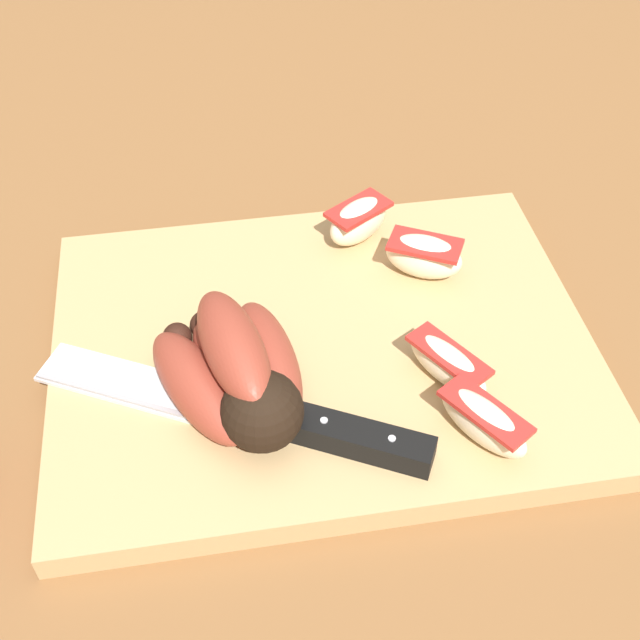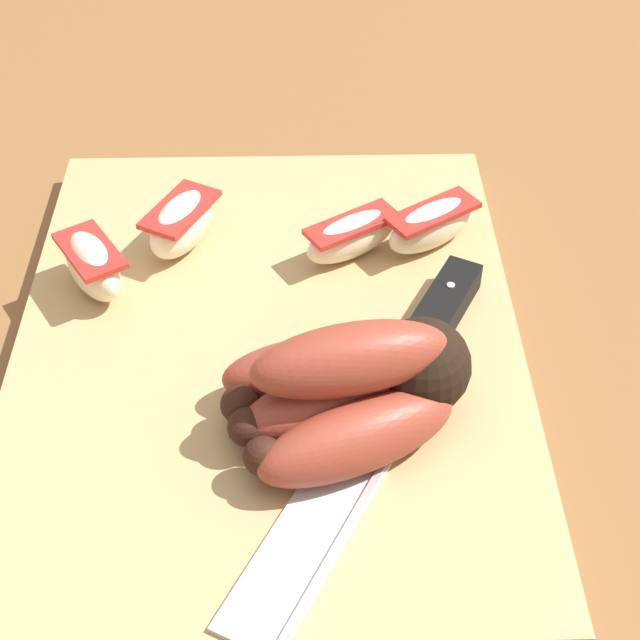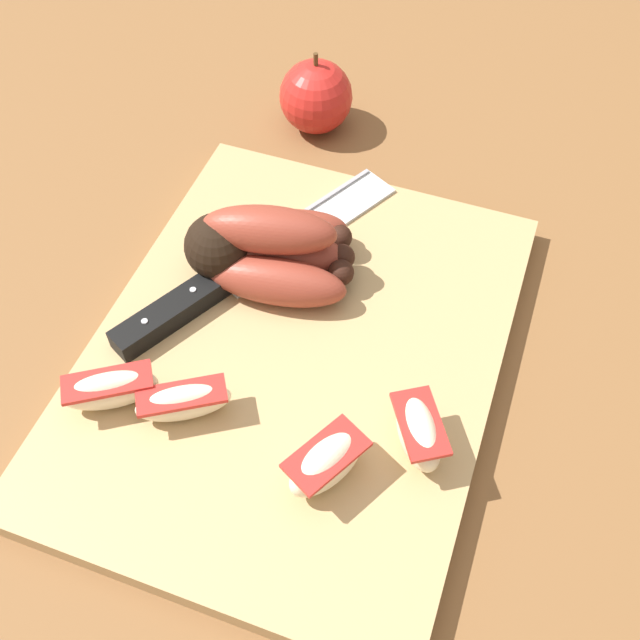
# 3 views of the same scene
# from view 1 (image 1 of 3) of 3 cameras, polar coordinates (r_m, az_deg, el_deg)

# --- Properties ---
(ground_plane) EXTENTS (6.00, 6.00, 0.00)m
(ground_plane) POSITION_cam_1_polar(r_m,az_deg,el_deg) (0.62, 1.59, -2.42)
(ground_plane) COLOR brown
(cutting_board) EXTENTS (0.39, 0.30, 0.02)m
(cutting_board) POSITION_cam_1_polar(r_m,az_deg,el_deg) (0.61, 0.21, -2.14)
(cutting_board) COLOR tan
(cutting_board) RESTS_ON ground_plane
(banana_bunch) EXTENTS (0.12, 0.14, 0.07)m
(banana_bunch) POSITION_cam_1_polar(r_m,az_deg,el_deg) (0.54, -5.79, -3.71)
(banana_bunch) COLOR black
(banana_bunch) RESTS_ON cutting_board
(chefs_knife) EXTENTS (0.26, 0.16, 0.02)m
(chefs_knife) POSITION_cam_1_polar(r_m,az_deg,el_deg) (0.54, -2.36, -7.13)
(chefs_knife) COLOR silver
(chefs_knife) RESTS_ON cutting_board
(apple_wedge_near) EXTENTS (0.07, 0.05, 0.04)m
(apple_wedge_near) POSITION_cam_1_polar(r_m,az_deg,el_deg) (0.64, 7.26, 4.47)
(apple_wedge_near) COLOR #F4E5C1
(apple_wedge_near) RESTS_ON cutting_board
(apple_wedge_middle) EXTENTS (0.06, 0.05, 0.04)m
(apple_wedge_middle) POSITION_cam_1_polar(r_m,az_deg,el_deg) (0.67, 2.68, 6.95)
(apple_wedge_middle) COLOR #F4E5C1
(apple_wedge_middle) RESTS_ON cutting_board
(apple_wedge_far) EXTENTS (0.05, 0.07, 0.03)m
(apple_wedge_far) POSITION_cam_1_polar(r_m,az_deg,el_deg) (0.57, 8.89, -3.03)
(apple_wedge_far) COLOR #F4E5C1
(apple_wedge_far) RESTS_ON cutting_board
(apple_wedge_extra) EXTENTS (0.06, 0.07, 0.03)m
(apple_wedge_extra) POSITION_cam_1_polar(r_m,az_deg,el_deg) (0.54, 11.33, -6.91)
(apple_wedge_extra) COLOR #F4E5C1
(apple_wedge_extra) RESTS_ON cutting_board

